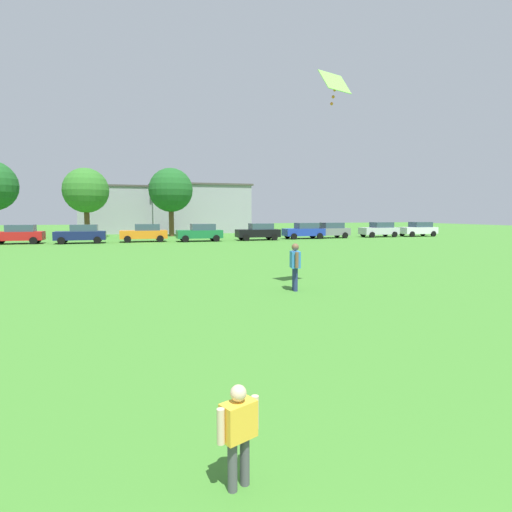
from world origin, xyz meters
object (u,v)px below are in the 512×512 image
at_px(parked_car_black_4, 259,232).
at_px(parked_car_blue_5, 304,231).
at_px(adult_bystander, 295,263).
at_px(parked_car_green_3, 200,232).
at_px(parked_car_silver_7, 380,229).
at_px(parked_car_navy_1, 81,234).
at_px(parked_car_white_8, 418,229).
at_px(tree_center, 86,191).
at_px(tree_far_right, 171,190).
at_px(parked_car_gray_6, 330,230).
at_px(parked_car_red_0, 18,234).
at_px(parked_car_orange_2, 144,233).
at_px(child_kite_flyer, 238,427).
at_px(kite, 335,84).

bearing_deg(parked_car_black_4, parked_car_blue_5, -171.25).
height_order(adult_bystander, parked_car_green_3, parked_car_green_3).
relative_size(parked_car_green_3, parked_car_silver_7, 1.00).
xyz_separation_m(parked_car_navy_1, parked_car_black_4, (16.54, -0.34, 0.00)).
bearing_deg(parked_car_white_8, parked_car_black_4, 3.20).
distance_m(tree_center, tree_far_right, 9.22).
bearing_deg(parked_car_gray_6, tree_far_right, -28.59).
height_order(parked_car_red_0, parked_car_silver_7, same).
bearing_deg(parked_car_orange_2, parked_car_navy_1, 4.14).
height_order(parked_car_navy_1, parked_car_silver_7, same).
relative_size(parked_car_silver_7, parked_car_white_8, 1.00).
bearing_deg(tree_far_right, child_kite_flyer, -94.97).
height_order(child_kite_flyer, parked_car_black_4, parked_car_black_4).
distance_m(child_kite_flyer, parked_car_navy_1, 36.90).
bearing_deg(adult_bystander, parked_car_white_8, -31.61).
bearing_deg(parked_car_green_3, kite, 89.65).
distance_m(child_kite_flyer, parked_car_green_3, 36.55).
relative_size(kite, tree_center, 0.15).
height_order(child_kite_flyer, parked_car_silver_7, parked_car_silver_7).
height_order(adult_bystander, tree_far_right, tree_far_right).
relative_size(parked_car_black_4, parked_car_blue_5, 1.00).
bearing_deg(parked_car_silver_7, tree_center, -15.15).
height_order(parked_car_navy_1, parked_car_white_8, same).
distance_m(parked_car_red_0, parked_car_blue_5, 27.16).
distance_m(child_kite_flyer, parked_car_black_4, 38.04).
height_order(parked_car_black_4, parked_car_white_8, same).
height_order(child_kite_flyer, parked_car_blue_5, parked_car_blue_5).
distance_m(parked_car_black_4, tree_far_right, 13.27).
distance_m(parked_car_orange_2, parked_car_blue_5, 16.40).
height_order(kite, parked_car_white_8, kite).
bearing_deg(parked_car_blue_5, parked_car_gray_6, -174.71).
xyz_separation_m(child_kite_flyer, adult_bystander, (4.53, 9.53, 0.36)).
height_order(kite, parked_car_silver_7, kite).
distance_m(parked_car_gray_6, parked_car_white_8, 11.50).
xyz_separation_m(tree_center, tree_far_right, (9.22, 0.06, 0.19)).
bearing_deg(parked_car_green_3, parked_car_silver_7, -176.20).
height_order(child_kite_flyer, parked_car_red_0, parked_car_red_0).
distance_m(parked_car_white_8, tree_center, 38.09).
distance_m(adult_bystander, parked_car_navy_1, 28.64).
xyz_separation_m(child_kite_flyer, parked_car_orange_2, (0.57, 36.96, 0.24)).
relative_size(adult_bystander, parked_car_navy_1, 0.38).
bearing_deg(parked_car_red_0, parked_car_white_8, 179.82).
height_order(parked_car_green_3, tree_center, tree_center).
bearing_deg(adult_bystander, parked_car_orange_2, 20.85).
relative_size(parked_car_navy_1, parked_car_black_4, 1.00).
bearing_deg(parked_car_gray_6, kite, 62.93).
bearing_deg(child_kite_flyer, parked_car_black_4, 48.53).
bearing_deg(child_kite_flyer, parked_car_orange_2, 65.44).
bearing_deg(adult_bystander, parked_car_silver_7, -25.48).
bearing_deg(parked_car_gray_6, tree_center, -19.00).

